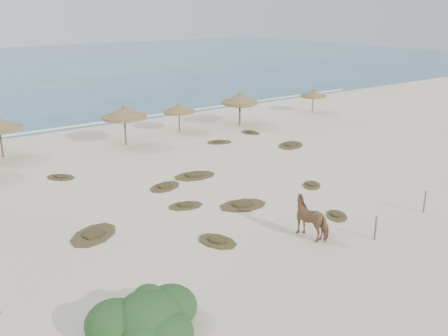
# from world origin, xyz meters

# --- Properties ---
(ground) EXTENTS (160.00, 160.00, 0.00)m
(ground) POSITION_xyz_m (0.00, 0.00, 0.00)
(ground) COLOR beige
(ground) RESTS_ON ground
(foam_line) EXTENTS (70.00, 0.60, 0.01)m
(foam_line) POSITION_xyz_m (0.00, 26.00, 0.00)
(foam_line) COLOR white
(foam_line) RESTS_ON ground
(palapa_3) EXTENTS (3.92, 3.92, 3.14)m
(palapa_3) POSITION_xyz_m (1.03, 17.64, 2.44)
(palapa_3) COLOR brown
(palapa_3) RESTS_ON ground
(palapa_4) EXTENTS (3.54, 3.54, 2.50)m
(palapa_4) POSITION_xyz_m (6.54, 18.87, 1.94)
(palapa_4) COLOR brown
(palapa_4) RESTS_ON ground
(palapa_5) EXTENTS (3.14, 3.14, 2.60)m
(palapa_5) POSITION_xyz_m (12.62, 18.36, 2.01)
(palapa_5) COLOR brown
(palapa_5) RESTS_ON ground
(palapa_6) EXTENTS (3.67, 3.67, 3.07)m
(palapa_6) POSITION_xyz_m (11.93, 17.57, 2.38)
(palapa_6) COLOR brown
(palapa_6) RESTS_ON ground
(palapa_7) EXTENTS (3.09, 3.09, 2.39)m
(palapa_7) POSITION_xyz_m (21.46, 17.97, 1.85)
(palapa_7) COLOR brown
(palapa_7) RESTS_ON ground
(horse) EXTENTS (1.21, 2.23, 1.80)m
(horse) POSITION_xyz_m (0.97, -1.99, 0.90)
(horse) COLOR #8E6440
(horse) RESTS_ON ground
(fence_post_near) EXTENTS (0.10, 0.10, 1.15)m
(fence_post_near) POSITION_xyz_m (3.00, -3.94, 0.57)
(fence_post_near) COLOR #665E4D
(fence_post_near) RESTS_ON ground
(fence_post_far) EXTENTS (0.11, 0.11, 1.16)m
(fence_post_far) POSITION_xyz_m (7.60, -3.42, 0.58)
(fence_post_far) COLOR #665E4D
(fence_post_far) RESTS_ON ground
(bush) EXTENTS (3.79, 3.34, 1.70)m
(bush) POSITION_xyz_m (-8.54, -4.05, 0.56)
(bush) COLOR #2B5022
(bush) RESTS_ON ground
(scrub_1) EXTENTS (3.24, 3.06, 0.16)m
(scrub_1) POSITION_xyz_m (-7.13, 3.94, 0.05)
(scrub_1) COLOR brown
(scrub_1) RESTS_ON ground
(scrub_2) EXTENTS (2.10, 1.62, 0.16)m
(scrub_2) POSITION_xyz_m (-1.84, 4.45, 0.05)
(scrub_2) COLOR brown
(scrub_2) RESTS_ON ground
(scrub_3) EXTENTS (2.89, 2.07, 0.16)m
(scrub_3) POSITION_xyz_m (1.22, 8.29, 0.05)
(scrub_3) COLOR brown
(scrub_3) RESTS_ON ground
(scrub_4) EXTENTS (1.89, 1.86, 0.16)m
(scrub_4) POSITION_xyz_m (5.85, 2.78, 0.05)
(scrub_4) COLOR brown
(scrub_4) RESTS_ON ground
(scrub_5) EXTENTS (3.16, 2.78, 0.16)m
(scrub_5) POSITION_xyz_m (11.01, 10.04, 0.05)
(scrub_5) COLOR brown
(scrub_5) RESTS_ON ground
(scrub_7) EXTENTS (2.29, 1.96, 0.16)m
(scrub_7) POSITION_xyz_m (7.17, 13.98, 0.05)
(scrub_7) COLOR brown
(scrub_7) RESTS_ON ground
(scrub_9) EXTENTS (2.92, 2.20, 0.16)m
(scrub_9) POSITION_xyz_m (0.66, 2.73, 0.05)
(scrub_9) COLOR brown
(scrub_9) RESTS_ON ground
(scrub_10) EXTENTS (1.34, 1.92, 0.16)m
(scrub_10) POSITION_xyz_m (11.11, 14.98, 0.05)
(scrub_10) COLOR brown
(scrub_10) RESTS_ON ground
(scrub_11) EXTENTS (1.75, 2.26, 0.16)m
(scrub_11) POSITION_xyz_m (-2.91, 0.05, 0.05)
(scrub_11) COLOR brown
(scrub_11) RESTS_ON ground
(scrub_12) EXTENTS (1.77, 1.89, 0.16)m
(scrub_12) POSITION_xyz_m (3.59, -1.15, 0.05)
(scrub_12) COLOR brown
(scrub_12) RESTS_ON ground
(scrub_13) EXTENTS (2.54, 2.16, 0.16)m
(scrub_13) POSITION_xyz_m (-1.27, 7.64, 0.05)
(scrub_13) COLOR brown
(scrub_13) RESTS_ON ground
(scrub_14) EXTENTS (2.06, 2.21, 0.16)m
(scrub_14) POSITION_xyz_m (-5.61, 12.91, 0.05)
(scrub_14) COLOR brown
(scrub_14) RESTS_ON ground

